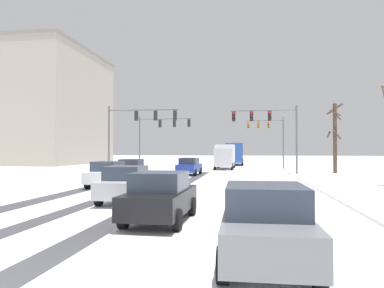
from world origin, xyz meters
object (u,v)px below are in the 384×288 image
(traffic_signal_far_right, at_px, (269,131))
(box_truck_delivery, at_px, (225,156))
(car_white_third, at_px, (108,174))
(car_grey_sixth, at_px, (265,223))
(traffic_signal_far_left, at_px, (160,130))
(traffic_signal_near_right, at_px, (270,124))
(car_red_second, at_px, (132,169))
(bus_oncoming, at_px, (235,152))
(car_silver_fourth, at_px, (127,184))
(car_black_fifth, at_px, (161,196))
(traffic_signal_near_left, at_px, (137,124))
(bare_tree_sidewalk_far, at_px, (335,135))
(car_blue_lead, at_px, (189,166))
(office_building_far_left_block, at_px, (16,108))

(traffic_signal_far_right, height_order, box_truck_delivery, traffic_signal_far_right)
(car_white_third, height_order, car_grey_sixth, same)
(car_white_third, xyz_separation_m, car_grey_sixth, (8.99, -14.15, 0.00))
(traffic_signal_far_left, bearing_deg, traffic_signal_near_right, -32.08)
(car_red_second, height_order, box_truck_delivery, box_truck_delivery)
(traffic_signal_far_right, relative_size, bus_oncoming, 0.59)
(car_red_second, bearing_deg, car_silver_fourth, -72.94)
(traffic_signal_far_left, distance_m, car_black_fifth, 32.12)
(traffic_signal_near_left, height_order, car_black_fifth, traffic_signal_near_left)
(bare_tree_sidewalk_far, bearing_deg, car_blue_lead, -160.97)
(traffic_signal_near_right, distance_m, car_silver_fourth, 20.91)
(car_blue_lead, bearing_deg, car_black_fifth, -83.46)
(traffic_signal_near_right, distance_m, car_white_third, 17.30)
(traffic_signal_near_right, height_order, bus_oncoming, traffic_signal_near_right)
(car_grey_sixth, bearing_deg, traffic_signal_far_left, 106.95)
(traffic_signal_far_right, relative_size, car_silver_fourth, 1.56)
(car_red_second, bearing_deg, car_blue_lead, 57.57)
(car_white_third, distance_m, office_building_far_left_block, 48.52)
(traffic_signal_far_left, relative_size, bare_tree_sidewalk_far, 0.92)
(car_black_fifth, bearing_deg, box_truck_delivery, 89.71)
(traffic_signal_far_left, height_order, car_silver_fourth, traffic_signal_far_left)
(traffic_signal_far_right, relative_size, office_building_far_left_block, 0.24)
(traffic_signal_far_left, xyz_separation_m, car_silver_fourth, (4.96, -26.92, -3.99))
(car_grey_sixth, distance_m, office_building_far_left_block, 64.94)
(bus_oncoming, bearing_deg, office_building_far_left_block, -179.87)
(traffic_signal_near_left, distance_m, car_silver_fourth, 18.25)
(car_white_third, xyz_separation_m, bus_oncoming, (6.87, 36.12, 1.18))
(traffic_signal_near_left, xyz_separation_m, car_grey_sixth, (10.54, -25.06, -4.00))
(traffic_signal_near_left, distance_m, office_building_far_left_block, 39.21)
(box_truck_delivery, xyz_separation_m, office_building_far_left_block, (-37.27, 12.86, 8.08))
(car_black_fifth, xyz_separation_m, box_truck_delivery, (0.17, 33.46, 0.82))
(car_blue_lead, xyz_separation_m, car_silver_fourth, (-0.03, -17.80, 0.00))
(car_black_fifth, bearing_deg, car_white_third, 119.68)
(car_red_second, xyz_separation_m, car_silver_fourth, (3.67, -11.97, 0.00))
(car_white_third, xyz_separation_m, car_silver_fourth, (3.32, -6.22, 0.00))
(bare_tree_sidewalk_far, bearing_deg, traffic_signal_far_left, 167.59)
(car_black_fifth, relative_size, office_building_far_left_block, 0.15)
(traffic_signal_far_right, relative_size, box_truck_delivery, 0.88)
(traffic_signal_near_right, xyz_separation_m, traffic_signal_far_right, (0.64, 11.94, -0.05))
(car_blue_lead, xyz_separation_m, office_building_far_left_block, (-34.60, 24.45, 8.90))
(traffic_signal_near_left, bearing_deg, bus_oncoming, 71.53)
(traffic_signal_far_right, height_order, car_red_second, traffic_signal_far_right)
(car_blue_lead, height_order, car_silver_fourth, same)
(traffic_signal_near_right, xyz_separation_m, bus_oncoming, (-3.95, 23.23, -2.80))
(traffic_signal_near_right, bearing_deg, office_building_far_left_block, 151.18)
(bare_tree_sidewalk_far, bearing_deg, car_white_third, -136.80)
(traffic_signal_near_left, xyz_separation_m, car_blue_lead, (4.90, 0.68, -4.00))
(bare_tree_sidewalk_far, bearing_deg, bus_oncoming, 118.52)
(car_grey_sixth, distance_m, bare_tree_sidewalk_far, 31.95)
(car_blue_lead, relative_size, car_silver_fourth, 1.01)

